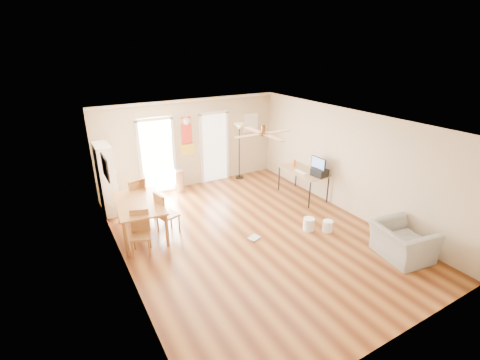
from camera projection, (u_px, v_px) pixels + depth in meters
floor at (253, 235)px, 7.73m from camera, size 7.00×7.00×0.00m
ceiling at (255, 122)px, 6.76m from camera, size 5.50×7.00×0.00m
wall_back at (191, 143)px, 10.06m from camera, size 5.50×0.04×2.60m
wall_front at (397, 271)px, 4.44m from camera, size 5.50×0.04×2.60m
wall_left at (121, 213)px, 5.97m from camera, size 0.04×7.00×2.60m
wall_right at (347, 162)px, 8.52m from camera, size 0.04×7.00×2.60m
crown_molding at (255, 124)px, 6.77m from camera, size 5.50×7.00×0.08m
kitchen_doorway at (157, 157)px, 9.65m from camera, size 0.90×0.10×2.10m
bathroom_doorway at (214, 148)px, 10.49m from camera, size 0.80×0.10×2.10m
wall_decal at (187, 136)px, 9.89m from camera, size 0.46×0.03×1.10m
ac_grille at (251, 123)px, 10.83m from camera, size 0.50×0.04×0.60m
framed_poster at (105, 167)px, 6.96m from camera, size 0.04×0.66×0.48m
ceiling_fan at (263, 134)px, 6.58m from camera, size 1.24×1.24×0.20m
bookshelf at (106, 179)px, 8.51m from camera, size 0.52×0.86×1.80m
dining_table at (141, 218)px, 7.65m from camera, size 1.12×1.69×0.80m
dining_chair_right_a at (155, 196)px, 8.46m from camera, size 0.53×0.53×1.08m
dining_chair_right_b at (168, 213)px, 7.69m from camera, size 0.50×0.50×1.00m
dining_chair_near at (140, 234)px, 6.92m from camera, size 0.48×0.48×0.92m
dining_chair_far at (135, 198)px, 8.43m from camera, size 0.51×0.51×1.01m
trash_can at (179, 181)px, 9.94m from camera, size 0.32×0.32×0.64m
torchiere_lamp at (239, 152)px, 10.69m from camera, size 0.39×0.39×1.78m
computer_desk at (302, 183)px, 9.59m from camera, size 0.71×1.43×0.77m
imac at (318, 166)px, 9.07m from camera, size 0.13×0.53×0.49m
keyboard at (301, 172)px, 9.33m from camera, size 0.14×0.40×0.01m
printer at (320, 173)px, 9.04m from camera, size 0.37×0.42×0.20m
orange_bottle at (294, 164)px, 9.67m from camera, size 0.08×0.08×0.22m
wastebasket_a at (309, 224)px, 7.91m from camera, size 0.32×0.32×0.30m
wastebasket_b at (328, 226)px, 7.86m from camera, size 0.29×0.29×0.27m
floor_cloth at (254, 238)px, 7.60m from camera, size 0.31×0.27×0.04m
armchair at (402, 242)px, 6.85m from camera, size 1.10×1.21×0.70m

